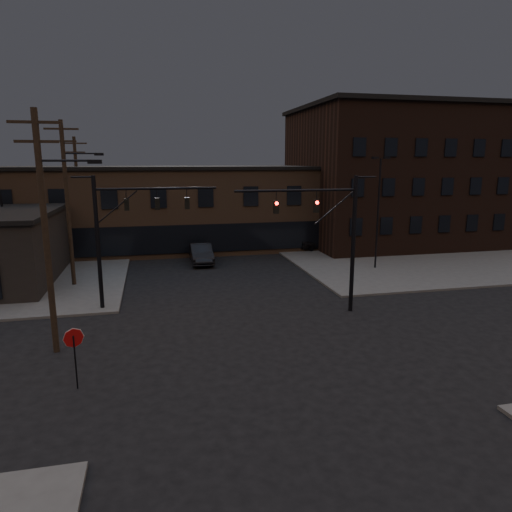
% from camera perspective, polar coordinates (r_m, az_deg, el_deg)
% --- Properties ---
extents(ground, '(140.00, 140.00, 0.00)m').
position_cam_1_polar(ground, '(22.06, 0.86, -11.67)').
color(ground, black).
rests_on(ground, ground).
extents(sidewalk_ne, '(30.00, 30.00, 0.15)m').
position_cam_1_polar(sidewalk_ne, '(50.31, 19.59, 1.11)').
color(sidewalk_ne, '#474744').
rests_on(sidewalk_ne, ground).
extents(building_row, '(40.00, 12.00, 8.00)m').
position_cam_1_polar(building_row, '(48.14, -7.11, 5.97)').
color(building_row, brown).
rests_on(building_row, ground).
extents(building_right, '(22.00, 16.00, 14.00)m').
position_cam_1_polar(building_right, '(52.99, 17.78, 9.28)').
color(building_right, black).
rests_on(building_right, ground).
extents(traffic_signal_near, '(7.12, 0.24, 8.00)m').
position_cam_1_polar(traffic_signal_near, '(26.50, 9.89, 3.25)').
color(traffic_signal_near, black).
rests_on(traffic_signal_near, ground).
extents(traffic_signal_far, '(7.12, 0.24, 8.00)m').
position_cam_1_polar(traffic_signal_far, '(27.98, -16.67, 3.54)').
color(traffic_signal_far, black).
rests_on(traffic_signal_far, ground).
extents(stop_sign, '(0.72, 0.33, 2.48)m').
position_cam_1_polar(stop_sign, '(19.24, -21.80, -10.22)').
color(stop_sign, black).
rests_on(stop_sign, ground).
extents(utility_pole_near, '(3.70, 0.28, 11.00)m').
position_cam_1_polar(utility_pole_near, '(22.33, -24.71, 3.21)').
color(utility_pole_near, black).
rests_on(utility_pole_near, ground).
extents(utility_pole_mid, '(3.70, 0.28, 11.50)m').
position_cam_1_polar(utility_pole_mid, '(34.23, -22.43, 6.44)').
color(utility_pole_mid, black).
rests_on(utility_pole_mid, ground).
extents(utility_pole_far, '(2.20, 0.28, 11.00)m').
position_cam_1_polar(utility_pole_far, '(46.24, -21.33, 7.25)').
color(utility_pole_far, black).
rests_on(utility_pole_far, ground).
extents(lot_light_a, '(1.50, 0.28, 9.14)m').
position_cam_1_polar(lot_light_a, '(38.23, 15.06, 6.46)').
color(lot_light_a, black).
rests_on(lot_light_a, ground).
extents(lot_light_b, '(1.50, 0.28, 9.14)m').
position_cam_1_polar(lot_light_b, '(45.53, 18.86, 7.02)').
color(lot_light_b, black).
rests_on(lot_light_b, ground).
extents(parked_car_lot_a, '(4.62, 2.61, 1.48)m').
position_cam_1_polar(parked_car_lot_a, '(46.11, 7.72, 1.80)').
color(parked_car_lot_a, black).
rests_on(parked_car_lot_a, sidewalk_ne).
extents(parked_car_lot_b, '(5.26, 3.58, 1.41)m').
position_cam_1_polar(parked_car_lot_b, '(47.40, 14.80, 1.74)').
color(parked_car_lot_b, '#B7B7B9').
rests_on(parked_car_lot_b, sidewalk_ne).
extents(car_crossing, '(1.86, 5.21, 1.71)m').
position_cam_1_polar(car_crossing, '(40.29, -6.88, 0.33)').
color(car_crossing, black).
rests_on(car_crossing, ground).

